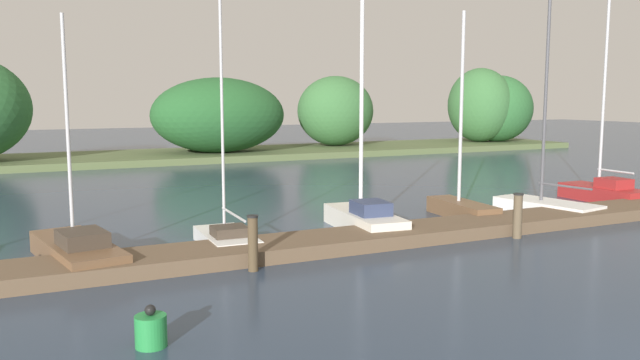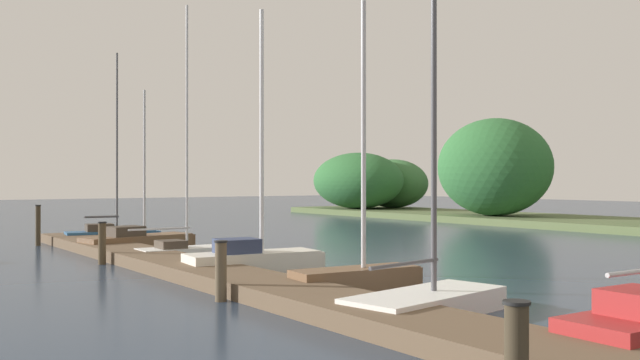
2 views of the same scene
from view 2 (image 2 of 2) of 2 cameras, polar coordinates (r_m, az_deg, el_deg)
dock_pier at (r=18.22m, az=-9.97°, el=-7.33°), size 25.91×1.80×0.35m
sailboat_0 at (r=29.41m, az=-16.62°, el=-4.20°), size 1.47×3.77×7.67m
sailboat_1 at (r=25.79m, az=-14.56°, el=-4.81°), size 1.93×4.32×5.75m
sailboat_2 at (r=22.44m, az=-11.16°, el=-5.53°), size 1.25×3.22×8.04m
sailboat_3 at (r=18.77m, az=-5.27°, el=-6.31°), size 1.54×3.90×7.09m
sailboat_4 at (r=15.83m, az=3.35°, el=-7.58°), size 1.17×3.25×6.56m
sailboat_5 at (r=13.20m, az=9.08°, el=-9.34°), size 1.94×3.80×7.56m
mooring_piling_0 at (r=28.58m, az=-22.11°, el=-3.45°), size 0.21×0.21×1.56m
mooring_piling_1 at (r=21.67m, az=-17.43°, el=-4.93°), size 0.26×0.26×1.26m
mooring_piling_2 at (r=14.55m, az=-8.13°, el=-7.37°), size 0.28×0.28×1.25m
mooring_piling_3 at (r=8.34m, az=15.82°, el=-13.30°), size 0.31×0.31×1.13m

